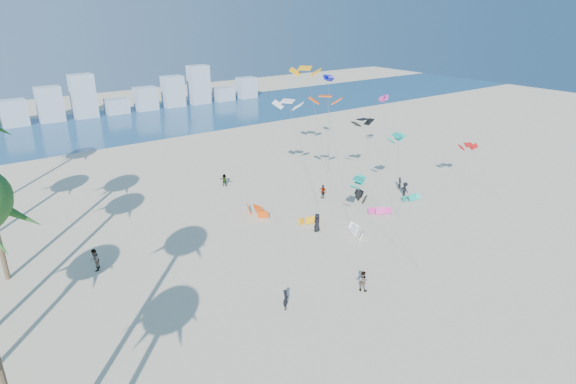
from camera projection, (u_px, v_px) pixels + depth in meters
ground at (392, 334)px, 32.00m from camera, size 220.00×220.00×0.00m
ocean at (93, 128)px, 86.30m from camera, size 220.00×220.00×0.00m
kitesurfer_near at (286, 299)px, 34.40m from camera, size 0.66×0.69×1.58m
kitesurfer_mid at (362, 281)px, 36.60m from camera, size 0.98×1.03×1.68m
kitesurfers_far at (283, 206)px, 50.20m from camera, size 35.63×17.58×1.92m
grounded_kites at (338, 211)px, 50.19m from camera, size 18.21×13.01×1.02m
flying_kites at (343, 104)px, 51.75m from camera, size 23.91×27.44×14.55m
distant_skyline at (70, 103)px, 92.07m from camera, size 85.00×3.00×8.40m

